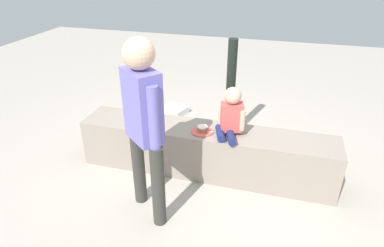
# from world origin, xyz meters

# --- Properties ---
(ground_plane) EXTENTS (12.00, 12.00, 0.00)m
(ground_plane) POSITION_xyz_m (0.00, 0.00, 0.00)
(ground_plane) COLOR #A89F92
(concrete_ledge) EXTENTS (2.61, 0.45, 0.51)m
(concrete_ledge) POSITION_xyz_m (0.00, 0.00, 0.25)
(concrete_ledge) COLOR gray
(concrete_ledge) RESTS_ON ground_plane
(child_seated) EXTENTS (0.29, 0.35, 0.48)m
(child_seated) POSITION_xyz_m (0.25, -0.03, 0.72)
(child_seated) COLOR navy
(child_seated) RESTS_ON concrete_ledge
(adult_standing) EXTENTS (0.39, 0.36, 1.58)m
(adult_standing) POSITION_xyz_m (-0.34, -0.73, 0.95)
(adult_standing) COLOR #32322E
(adult_standing) RESTS_ON ground_plane
(cake_plate) EXTENTS (0.22, 0.22, 0.07)m
(cake_plate) POSITION_xyz_m (-0.02, -0.06, 0.53)
(cake_plate) COLOR #E0594C
(cake_plate) RESTS_ON concrete_ledge
(gift_bag) EXTENTS (0.23, 0.10, 0.32)m
(gift_bag) POSITION_xyz_m (-0.94, 0.53, 0.14)
(gift_bag) COLOR #59C6B2
(gift_bag) RESTS_ON ground_plane
(railing_post) EXTENTS (0.36, 0.36, 1.25)m
(railing_post) POSITION_xyz_m (0.11, 0.77, 0.48)
(railing_post) COLOR black
(railing_post) RESTS_ON ground_plane
(water_bottle_near_gift) EXTENTS (0.07, 0.07, 0.21)m
(water_bottle_near_gift) POSITION_xyz_m (-0.07, 1.22, 0.09)
(water_bottle_near_gift) COLOR silver
(water_bottle_near_gift) RESTS_ON ground_plane
(water_bottle_far_side) EXTENTS (0.07, 0.07, 0.20)m
(water_bottle_far_side) POSITION_xyz_m (-0.57, 0.59, 0.09)
(water_bottle_far_side) COLOR silver
(water_bottle_far_side) RESTS_ON ground_plane
(party_cup_red) EXTENTS (0.08, 0.08, 0.11)m
(party_cup_red) POSITION_xyz_m (0.50, 0.85, 0.05)
(party_cup_red) COLOR red
(party_cup_red) RESTS_ON ground_plane
(cake_box_white) EXTENTS (0.41, 0.38, 0.10)m
(cake_box_white) POSITION_xyz_m (-0.77, 1.25, 0.05)
(cake_box_white) COLOR white
(cake_box_white) RESTS_ON ground_plane
(handbag_black_leather) EXTENTS (0.30, 0.15, 0.34)m
(handbag_black_leather) POSITION_xyz_m (-1.17, 0.87, 0.12)
(handbag_black_leather) COLOR black
(handbag_black_leather) RESTS_ON ground_plane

